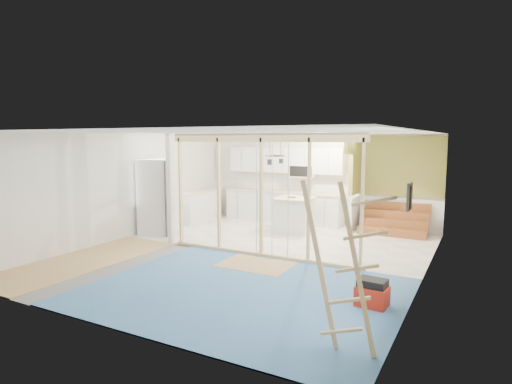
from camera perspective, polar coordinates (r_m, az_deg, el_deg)
The scene contains 17 objects.
room at distance 9.00m, azimuth -0.98°, elevation -0.39°, with size 7.01×8.01×2.61m.
floor_overlays at distance 9.28m, azimuth -0.38°, elevation -8.30°, with size 7.00×8.00×0.03m.
stud_frame at distance 9.09m, azimuth -2.32°, elevation 1.52°, with size 4.66×0.14×2.60m.
base_cabinets at distance 12.80m, azimuth 0.10°, elevation -1.92°, with size 4.45×2.24×0.93m.
upper_cabinets at distance 12.73m, azimuth 4.13°, elevation 4.13°, with size 3.60×0.41×0.85m.
green_partition at distance 11.78m, azimuth 16.68°, elevation -0.67°, with size 2.25×1.51×2.60m.
pot_rack at distance 10.76m, azimuth 2.53°, elevation 4.55°, with size 0.52×0.52×0.72m.
sheathing_panel at distance 5.97m, azimuth 19.27°, elevation -4.63°, with size 0.02×4.00×2.60m, color tan.
electrical_panel at distance 6.51m, azimuth 19.80°, elevation -0.58°, with size 0.04×0.30×0.40m, color #343539.
ceiling_light at distance 11.19m, azimuth 13.02°, elevation 7.25°, with size 0.32×0.32×0.08m, color #FFEABF.
fridge at distance 11.43m, azimuth -12.90°, elevation -0.61°, with size 1.10×1.06×1.95m.
island at distance 11.31m, azimuth 5.10°, elevation -3.14°, with size 1.04×1.04×0.95m.
bowl at distance 11.26m, azimuth 4.88°, elevation -0.57°, with size 0.25×0.25×0.06m, color silver.
soap_bottle_a at distance 13.47m, azimuth -2.51°, elevation 1.17°, with size 0.12×0.12×0.31m, color #9EA4B0.
soap_bottle_b at distance 12.45m, azimuth 7.10°, elevation 0.41°, with size 0.10×0.10×0.21m, color silver.
toolbox at distance 6.70m, azimuth 15.22°, elevation -12.96°, with size 0.48×0.37×0.43m.
ladder at distance 5.00m, azimuth 11.52°, elevation -9.93°, with size 1.07×0.18×2.00m.
Camera 1 is at (4.36, -7.79, 2.47)m, focal length 30.00 mm.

